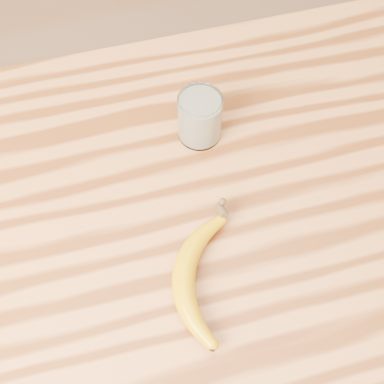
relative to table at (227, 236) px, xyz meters
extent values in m
plane|color=brown|center=(0.00, 0.00, -0.77)|extent=(4.00, 4.00, 0.00)
cube|color=#B36932|center=(0.00, 0.00, 0.11)|extent=(1.20, 0.80, 0.04)
cylinder|color=brown|center=(0.54, 0.34, -0.34)|extent=(0.06, 0.06, 0.86)
cylinder|color=white|center=(-0.01, 0.15, 0.18)|extent=(0.08, 0.08, 0.10)
torus|color=white|center=(-0.01, 0.15, 0.22)|extent=(0.08, 0.08, 0.00)
cylinder|color=#F9F0C9|center=(-0.01, 0.15, 0.17)|extent=(0.07, 0.07, 0.08)
camera|label=1|loc=(-0.17, -0.40, 0.90)|focal=50.00mm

